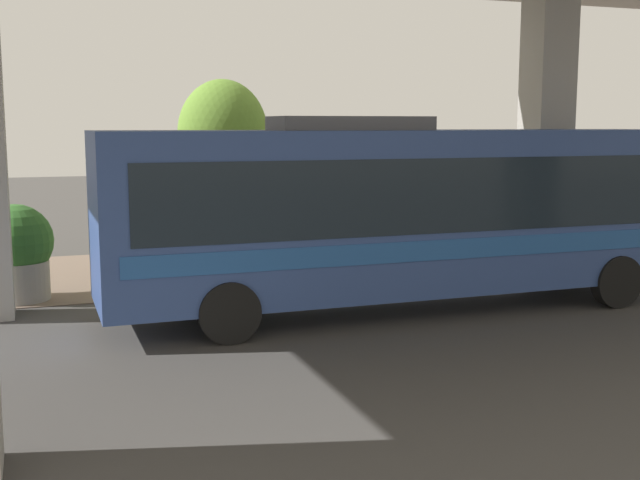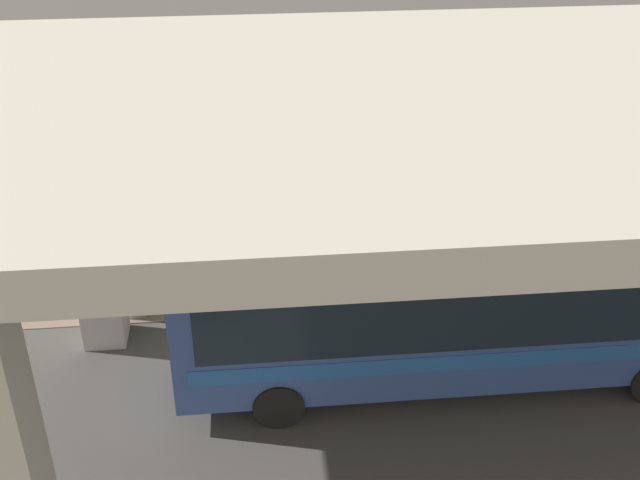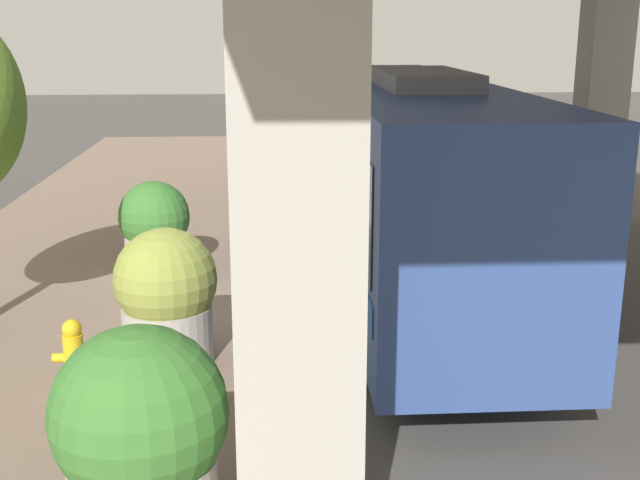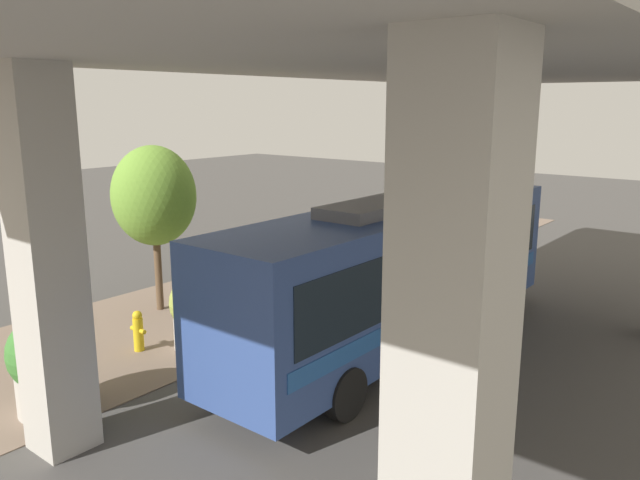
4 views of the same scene
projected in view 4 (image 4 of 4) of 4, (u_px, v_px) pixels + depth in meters
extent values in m
plane|color=#474442|center=(278.00, 338.00, 15.25)|extent=(80.00, 80.00, 0.00)
cube|color=#7A6656|center=(197.00, 313.00, 17.08)|extent=(6.00, 40.00, 0.02)
cube|color=#ADA89E|center=(48.00, 266.00, 9.82)|extent=(0.90, 0.90, 6.24)
cube|color=#ADA89E|center=(420.00, 188.00, 18.71)|extent=(0.90, 0.90, 6.24)
cube|color=#ADA89E|center=(450.00, 393.00, 5.54)|extent=(0.90, 0.90, 6.24)
cube|color=#ADA89E|center=(434.00, 52.00, 11.39)|extent=(9.40, 19.68, 0.60)
cube|color=#334C8C|center=(400.00, 268.00, 14.40)|extent=(2.40, 11.09, 2.89)
cube|color=#19232D|center=(400.00, 254.00, 14.32)|extent=(2.44, 10.20, 1.27)
cube|color=#2659A5|center=(399.00, 292.00, 14.52)|extent=(2.44, 10.53, 0.35)
cube|color=slate|center=(374.00, 208.00, 13.21)|extent=(1.20, 2.77, 0.24)
cylinder|color=black|center=(436.00, 281.00, 18.34)|extent=(0.28, 1.00, 1.00)
cylinder|color=black|center=(509.00, 296.00, 16.96)|extent=(0.28, 1.00, 1.00)
cylinder|color=black|center=(257.00, 362.00, 12.64)|extent=(0.28, 1.00, 1.00)
cylinder|color=black|center=(346.00, 393.00, 11.27)|extent=(0.28, 1.00, 1.00)
cylinder|color=gold|center=(138.00, 335.00, 14.38)|extent=(0.23, 0.23, 0.80)
sphere|color=gold|center=(137.00, 315.00, 14.28)|extent=(0.22, 0.22, 0.22)
cylinder|color=gold|center=(134.00, 328.00, 14.46)|extent=(0.14, 0.10, 0.10)
cylinder|color=gold|center=(143.00, 332.00, 14.25)|extent=(0.14, 0.10, 0.10)
cylinder|color=#ADA89E|center=(52.00, 392.00, 11.56)|extent=(1.22, 1.22, 0.79)
sphere|color=#38722D|center=(48.00, 352.00, 11.39)|extent=(1.45, 1.45, 1.45)
sphere|color=orange|center=(47.00, 368.00, 11.25)|extent=(0.43, 0.43, 0.43)
cylinder|color=#ADA89E|center=(291.00, 290.00, 18.06)|extent=(1.08, 1.08, 0.65)
sphere|color=#38722D|center=(290.00, 268.00, 17.91)|extent=(1.23, 1.23, 1.23)
sphere|color=#BF334C|center=(291.00, 276.00, 17.79)|extent=(0.38, 0.38, 0.38)
cylinder|color=#ADA89E|center=(199.00, 333.00, 14.56)|extent=(1.14, 1.14, 0.77)
sphere|color=olive|center=(197.00, 302.00, 14.40)|extent=(1.30, 1.30, 1.30)
sphere|color=orange|center=(198.00, 313.00, 14.26)|extent=(0.40, 0.40, 0.40)
cylinder|color=brown|center=(158.00, 266.00, 17.09)|extent=(0.20, 0.20, 2.53)
ellipsoid|color=olive|center=(154.00, 196.00, 16.67)|extent=(2.24, 2.24, 2.69)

